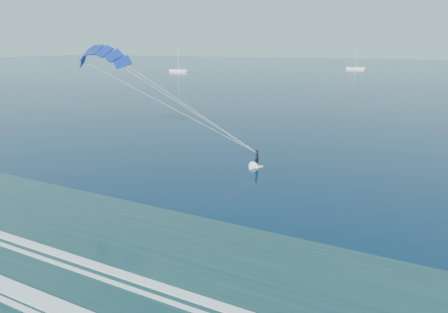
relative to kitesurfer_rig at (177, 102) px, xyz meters
name	(u,v)px	position (x,y,z in m)	size (l,w,h in m)	color
kitesurfer_rig	(177,102)	(0.00, 0.00, 0.00)	(21.27, 9.77, 14.49)	#C0CE18
sailboat_0	(178,70)	(-96.02, 144.27, -6.67)	(9.87, 2.40, 13.26)	silver
sailboat_1	(355,68)	(-16.31, 210.53, -6.67)	(9.92, 2.40, 13.21)	silver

